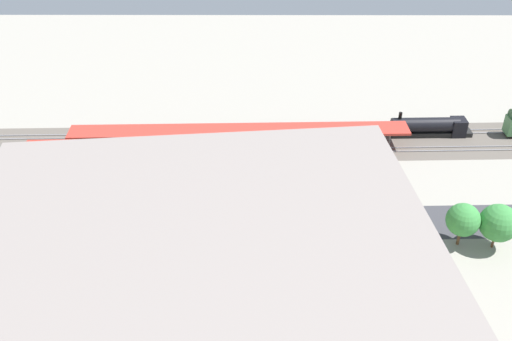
% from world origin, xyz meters
% --- Properties ---
extents(ground_plane, '(204.98, 204.98, 0.00)m').
position_xyz_m(ground_plane, '(0.00, 0.00, 0.00)').
color(ground_plane, gray).
rests_on(ground_plane, ground).
extents(rail_bed, '(128.48, 18.51, 0.01)m').
position_xyz_m(rail_bed, '(0.00, -22.40, 0.00)').
color(rail_bed, '#5B544C').
rests_on(rail_bed, ground).
extents(street_asphalt, '(128.31, 12.62, 0.01)m').
position_xyz_m(street_asphalt, '(0.00, 4.20, 0.00)').
color(street_asphalt, '#38383D').
rests_on(street_asphalt, ground).
extents(track_rails, '(128.06, 12.07, 0.12)m').
position_xyz_m(track_rails, '(0.00, -22.40, 0.18)').
color(track_rails, '#9E9EA8').
rests_on(track_rails, ground).
extents(platform_canopy_near, '(58.18, 6.27, 4.46)m').
position_xyz_m(platform_canopy_near, '(13.83, -14.54, 4.23)').
color(platform_canopy_near, '#A82D23').
rests_on(platform_canopy_near, ground).
extents(platform_canopy_far, '(67.18, 7.05, 4.30)m').
position_xyz_m(platform_canopy_far, '(2.58, -20.56, 4.04)').
color(platform_canopy_far, '#B73328').
rests_on(platform_canopy_far, ground).
extents(locomotive, '(16.85, 3.51, 5.38)m').
position_xyz_m(locomotive, '(-37.04, -25.84, 1.94)').
color(locomotive, black).
rests_on(locomotive, ground).
extents(parked_car_0, '(4.07, 1.89, 1.86)m').
position_xyz_m(parked_car_0, '(-23.00, 0.91, 0.82)').
color(parked_car_0, black).
rests_on(parked_car_0, ground).
extents(parked_car_1, '(4.78, 1.83, 1.87)m').
position_xyz_m(parked_car_1, '(-16.25, 1.00, 0.82)').
color(parked_car_1, black).
rests_on(parked_car_1, ground).
extents(parked_car_2, '(4.04, 1.82, 1.65)m').
position_xyz_m(parked_car_2, '(-9.80, 0.45, 0.73)').
color(parked_car_2, black).
rests_on(parked_car_2, ground).
extents(parked_car_3, '(4.12, 2.11, 1.63)m').
position_xyz_m(parked_car_3, '(-3.60, 0.70, 0.72)').
color(parked_car_3, black).
rests_on(parked_car_3, ground).
extents(parked_car_4, '(4.65, 2.11, 1.77)m').
position_xyz_m(parked_car_4, '(3.07, 0.66, 0.78)').
color(parked_car_4, black).
rests_on(parked_car_4, ground).
extents(parked_car_5, '(4.69, 2.16, 1.68)m').
position_xyz_m(parked_car_5, '(9.11, 0.61, 0.74)').
color(parked_car_5, black).
rests_on(parked_car_5, ground).
extents(construction_building, '(35.09, 18.43, 16.06)m').
position_xyz_m(construction_building, '(16.21, 26.58, 8.03)').
color(construction_building, yellow).
rests_on(construction_building, ground).
extents(construction_roof_slab, '(35.70, 19.04, 0.40)m').
position_xyz_m(construction_roof_slab, '(16.21, 26.58, 16.26)').
color(construction_roof_slab, '#ADA89E').
rests_on(construction_roof_slab, construction_building).
extents(box_truck_0, '(9.07, 2.62, 3.28)m').
position_xyz_m(box_truck_0, '(29.03, 11.98, 1.61)').
color(box_truck_0, black).
rests_on(box_truck_0, ground).
extents(box_truck_1, '(10.43, 3.25, 3.67)m').
position_xyz_m(box_truck_1, '(21.64, 11.25, 1.80)').
color(box_truck_1, black).
rests_on(box_truck_1, ground).
extents(street_tree_0, '(5.20, 5.20, 8.02)m').
position_xyz_m(street_tree_0, '(-7.52, 9.04, 5.39)').
color(street_tree_0, brown).
rests_on(street_tree_0, ground).
extents(street_tree_1, '(5.26, 5.26, 7.51)m').
position_xyz_m(street_tree_1, '(-32.75, 8.98, 4.86)').
color(street_tree_1, brown).
rests_on(street_tree_1, ground).
extents(street_tree_2, '(5.91, 5.91, 8.71)m').
position_xyz_m(street_tree_2, '(12.75, 9.35, 5.74)').
color(street_tree_2, brown).
rests_on(street_tree_2, ground).
extents(street_tree_3, '(5.00, 5.00, 7.78)m').
position_xyz_m(street_tree_3, '(15.47, 8.74, 5.27)').
color(street_tree_3, brown).
rests_on(street_tree_3, ground).
extents(street_tree_4, '(5.96, 5.96, 7.76)m').
position_xyz_m(street_tree_4, '(-38.01, 9.63, 4.78)').
color(street_tree_4, brown).
rests_on(street_tree_4, ground).
extents(traffic_light, '(0.50, 0.36, 6.96)m').
position_xyz_m(traffic_light, '(15.09, 8.75, 4.57)').
color(traffic_light, '#333333').
rests_on(traffic_light, ground).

